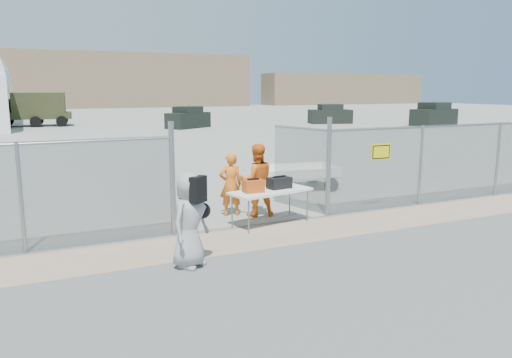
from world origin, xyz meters
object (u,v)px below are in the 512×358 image
visitor (189,220)px  utility_trailer (296,177)px  security_worker_left (231,185)px  folding_table (270,207)px  security_worker_right (257,180)px

visitor → utility_trailer: size_ratio=0.53×
visitor → security_worker_left: bearing=20.3°
folding_table → visitor: 3.25m
security_worker_left → visitor: size_ratio=0.92×
security_worker_left → utility_trailer: 3.91m
folding_table → visitor: bearing=-155.4°
folding_table → security_worker_left: (-0.54, 1.17, 0.38)m
folding_table → visitor: visitor is taller
security_worker_right → folding_table: bearing=97.5°
visitor → utility_trailer: visitor is taller
security_worker_right → utility_trailer: (2.57, 2.55, -0.52)m
security_worker_right → visitor: bearing=57.4°
folding_table → security_worker_left: security_worker_left is taller
security_worker_left → utility_trailer: security_worker_left is taller
folding_table → utility_trailer: 4.32m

